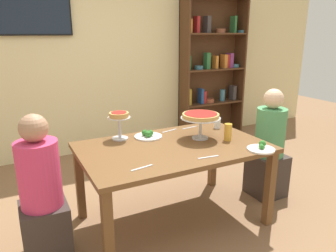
{
  "coord_description": "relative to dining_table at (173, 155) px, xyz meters",
  "views": [
    {
      "loc": [
        -1.24,
        -2.31,
        1.69
      ],
      "look_at": [
        0.0,
        0.1,
        0.89
      ],
      "focal_mm": 34.15,
      "sensor_mm": 36.0,
      "label": 1
    }
  ],
  "objects": [
    {
      "name": "diner_head_west",
      "position": [
        -1.1,
        0.0,
        -0.16
      ],
      "size": [
        0.34,
        0.34,
        1.15
      ],
      "color": "#382D28",
      "rests_on": "ground_plane"
    },
    {
      "name": "salad_plate_near_diner",
      "position": [
        0.61,
        -0.43,
        0.1
      ],
      "size": [
        0.23,
        0.23,
        0.07
      ],
      "color": "white",
      "rests_on": "dining_table"
    },
    {
      "name": "diner_head_east",
      "position": [
        1.13,
        -0.01,
        -0.16
      ],
      "size": [
        0.34,
        0.34,
        1.15
      ],
      "rotation": [
        0.0,
        0.0,
        3.14
      ],
      "color": "#382D28",
      "rests_on": "ground_plane"
    },
    {
      "name": "ground_plane",
      "position": [
        0.0,
        0.0,
        -0.65
      ],
      "size": [
        12.0,
        12.0,
        0.0
      ],
      "primitive_type": "plane",
      "color": "#846042"
    },
    {
      "name": "cutlery_fork_near",
      "position": [
        0.4,
        0.39,
        0.09
      ],
      "size": [
        0.18,
        0.04,
        0.0
      ],
      "primitive_type": "cube",
      "rotation": [
        0.0,
        0.0,
        3.27
      ],
      "color": "silver",
      "rests_on": "dining_table"
    },
    {
      "name": "bookshelf",
      "position": [
        1.78,
        2.02,
        0.47
      ],
      "size": [
        1.18,
        0.3,
        2.21
      ],
      "color": "#4C2D19",
      "rests_on": "ground_plane"
    },
    {
      "name": "dining_table",
      "position": [
        0.0,
        0.0,
        0.0
      ],
      "size": [
        1.6,
        1.0,
        0.74
      ],
      "color": "brown",
      "rests_on": "ground_plane"
    },
    {
      "name": "cutlery_knife_far",
      "position": [
        -0.43,
        -0.32,
        0.09
      ],
      "size": [
        0.18,
        0.05,
        0.0
      ],
      "primitive_type": "cube",
      "rotation": [
        0.0,
        0.0,
        0.17
      ],
      "color": "silver",
      "rests_on": "dining_table"
    },
    {
      "name": "rear_partition",
      "position": [
        0.0,
        2.2,
        0.75
      ],
      "size": [
        8.0,
        0.12,
        2.8
      ],
      "primitive_type": "cube",
      "color": "beige",
      "rests_on": "ground_plane"
    },
    {
      "name": "beer_glass_amber_tall",
      "position": [
        0.51,
        -0.1,
        0.16
      ],
      "size": [
        0.07,
        0.07,
        0.16
      ],
      "primitive_type": "cylinder",
      "color": "gold",
      "rests_on": "dining_table"
    },
    {
      "name": "water_glass_clear_near",
      "position": [
        0.65,
        0.25,
        0.13
      ],
      "size": [
        0.07,
        0.07,
        0.1
      ],
      "primitive_type": "cylinder",
      "color": "white",
      "rests_on": "dining_table"
    },
    {
      "name": "salad_plate_far_diner",
      "position": [
        -0.11,
        0.3,
        0.11
      ],
      "size": [
        0.26,
        0.26,
        0.07
      ],
      "color": "white",
      "rests_on": "dining_table"
    },
    {
      "name": "cutlery_knife_near",
      "position": [
        0.16,
        0.39,
        0.09
      ],
      "size": [
        0.18,
        0.06,
        0.0
      ],
      "primitive_type": "cube",
      "rotation": [
        0.0,
        0.0,
        3.37
      ],
      "color": "silver",
      "rests_on": "dining_table"
    },
    {
      "name": "deep_dish_pizza_stand",
      "position": [
        0.31,
        0.06,
        0.29
      ],
      "size": [
        0.37,
        0.37,
        0.24
      ],
      "color": "silver",
      "rests_on": "dining_table"
    },
    {
      "name": "cutlery_fork_far",
      "position": [
        0.11,
        -0.37,
        0.09
      ],
      "size": [
        0.18,
        0.03,
        0.0
      ],
      "primitive_type": "cube",
      "rotation": [
        0.0,
        0.0,
        -0.11
      ],
      "color": "silver",
      "rests_on": "dining_table"
    },
    {
      "name": "personal_pizza_stand",
      "position": [
        -0.35,
        0.38,
        0.28
      ],
      "size": [
        0.21,
        0.21,
        0.25
      ],
      "color": "silver",
      "rests_on": "dining_table"
    },
    {
      "name": "television",
      "position": [
        -0.81,
        2.11,
        1.26
      ],
      "size": [
        0.89,
        0.05,
        0.53
      ],
      "color": "black"
    }
  ]
}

